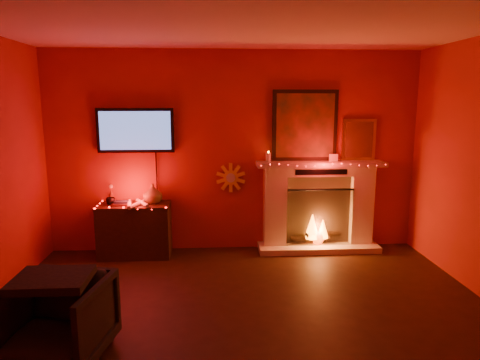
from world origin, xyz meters
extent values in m
plane|color=black|center=(0.00, 0.00, 0.00)|extent=(5.00, 5.00, 0.00)
plane|color=beige|center=(0.00, 0.00, 2.70)|extent=(5.00, 5.00, 0.00)
plane|color=#A3291A|center=(0.00, 2.50, 1.35)|extent=(5.00, 0.00, 5.00)
cube|color=beige|center=(1.15, 2.30, 0.04)|extent=(1.65, 0.40, 0.08)
cube|color=beige|center=(0.55, 2.39, 0.55)|extent=(0.30, 0.22, 0.95)
cube|color=beige|center=(1.75, 2.39, 0.55)|extent=(0.30, 0.22, 0.95)
cube|color=beige|center=(1.15, 2.39, 1.10)|extent=(1.50, 0.22, 0.14)
cube|color=beige|center=(1.15, 2.33, 1.20)|extent=(1.72, 0.34, 0.06)
cube|color=#7E5C49|center=(1.15, 2.45, 0.55)|extent=(0.90, 0.10, 0.95)
cube|color=black|center=(1.15, 2.27, 0.47)|extent=(0.90, 0.02, 0.78)
cylinder|color=black|center=(1.05, 2.36, 0.14)|extent=(0.55, 0.09, 0.09)
cylinder|color=black|center=(1.23, 2.38, 0.20)|extent=(0.51, 0.18, 0.08)
cone|color=orange|center=(1.07, 2.36, 0.33)|extent=(0.20, 0.20, 0.34)
cone|color=orange|center=(1.22, 2.37, 0.29)|extent=(0.16, 0.16, 0.26)
sphere|color=#FF3F07|center=(1.15, 2.36, 0.16)|extent=(0.18, 0.18, 0.18)
cube|color=black|center=(0.95, 2.46, 1.71)|extent=(0.88, 0.05, 0.95)
cube|color=#AE3D17|center=(0.95, 2.44, 1.71)|extent=(0.78, 0.01, 0.85)
cube|color=gold|center=(1.70, 2.47, 1.51)|extent=(0.46, 0.04, 0.56)
cube|color=#996123|center=(1.70, 2.45, 1.51)|extent=(0.38, 0.01, 0.48)
cylinder|color=beige|center=(0.45, 2.38, 1.29)|extent=(0.07, 0.07, 0.12)
cube|color=beige|center=(1.33, 2.36, 1.28)|extent=(0.12, 0.01, 0.10)
cube|color=black|center=(-1.30, 2.46, 1.65)|extent=(1.00, 0.06, 0.58)
cube|color=#4867B9|center=(-1.30, 2.42, 1.65)|extent=(0.92, 0.01, 0.50)
cylinder|color=black|center=(-1.05, 2.47, 1.03)|extent=(0.02, 0.02, 0.66)
cylinder|color=yellow|center=(-0.05, 2.48, 1.00)|extent=(0.20, 0.03, 0.20)
cylinder|color=beige|center=(-0.05, 2.46, 1.00)|extent=(0.13, 0.01, 0.13)
cube|color=black|center=(-1.33, 2.26, 0.35)|extent=(0.92, 0.46, 0.70)
imported|color=brown|center=(-1.09, 2.30, 0.83)|extent=(0.25, 0.25, 0.26)
imported|color=black|center=(-1.63, 2.25, 0.75)|extent=(0.12, 0.12, 0.09)
cylinder|color=beige|center=(-1.37, 2.16, 0.73)|extent=(0.11, 0.38, 0.05)
cylinder|color=beige|center=(-1.27, 2.14, 0.73)|extent=(0.17, 0.37, 0.05)
cylinder|color=beige|center=(-1.21, 2.22, 0.73)|extent=(0.23, 0.36, 0.05)
cube|color=#501917|center=(-1.49, 2.21, 0.72)|extent=(0.20, 0.14, 0.03)
cube|color=#20324B|center=(-1.48, 2.22, 0.74)|extent=(0.17, 0.12, 0.02)
imported|color=black|center=(-1.51, -0.08, 0.34)|extent=(0.84, 0.86, 0.67)
camera|label=1|loc=(-0.28, -3.25, 2.03)|focal=32.00mm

